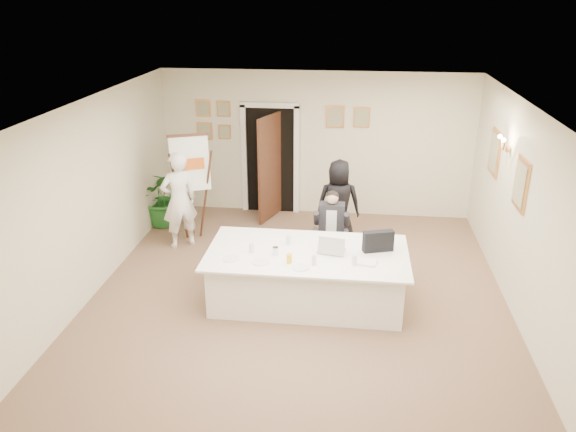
% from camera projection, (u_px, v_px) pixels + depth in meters
% --- Properties ---
extents(floor, '(7.00, 7.00, 0.00)m').
position_uv_depth(floor, '(297.00, 299.00, 8.17)').
color(floor, brown).
rests_on(floor, ground).
extents(ceiling, '(6.00, 7.00, 0.02)m').
position_uv_depth(ceiling, '(299.00, 107.00, 7.12)').
color(ceiling, white).
rests_on(ceiling, wall_back).
extents(wall_back, '(6.00, 0.10, 2.80)m').
position_uv_depth(wall_back, '(316.00, 144.00, 10.86)').
color(wall_back, white).
rests_on(wall_back, floor).
extents(wall_front, '(6.00, 0.10, 2.80)m').
position_uv_depth(wall_front, '(253.00, 370.00, 4.42)').
color(wall_front, white).
rests_on(wall_front, floor).
extents(wall_left, '(0.10, 7.00, 2.80)m').
position_uv_depth(wall_left, '(88.00, 201.00, 7.97)').
color(wall_left, white).
rests_on(wall_left, floor).
extents(wall_right, '(0.10, 7.00, 2.80)m').
position_uv_depth(wall_right, '(527.00, 220.00, 7.31)').
color(wall_right, white).
rests_on(wall_right, floor).
extents(doorway, '(1.14, 0.86, 2.20)m').
position_uv_depth(doorway, '(270.00, 163.00, 10.93)').
color(doorway, black).
rests_on(doorway, floor).
extents(pictures_back_wall, '(3.40, 0.06, 0.80)m').
position_uv_depth(pictures_back_wall, '(275.00, 121.00, 10.75)').
color(pictures_back_wall, '#D08847').
rests_on(pictures_back_wall, wall_back).
extents(pictures_right_wall, '(0.06, 2.20, 0.80)m').
position_uv_depth(pictures_right_wall, '(506.00, 167.00, 8.29)').
color(pictures_right_wall, '#D08847').
rests_on(pictures_right_wall, wall_right).
extents(wall_sconce, '(0.20, 0.30, 0.24)m').
position_uv_depth(wall_sconce, '(505.00, 144.00, 8.17)').
color(wall_sconce, '#C57C3F').
rests_on(wall_sconce, wall_right).
extents(conference_table, '(2.82, 1.50, 0.78)m').
position_uv_depth(conference_table, '(307.00, 276.00, 8.00)').
color(conference_table, white).
rests_on(conference_table, floor).
extents(seated_man, '(0.64, 0.67, 1.28)m').
position_uv_depth(seated_man, '(331.00, 229.00, 8.95)').
color(seated_man, black).
rests_on(seated_man, floor).
extents(flip_chart, '(0.68, 0.54, 1.90)m').
position_uv_depth(flip_chart, '(191.00, 193.00, 9.84)').
color(flip_chart, '#381F12').
rests_on(flip_chart, floor).
extents(standing_man, '(0.74, 0.69, 1.70)m').
position_uv_depth(standing_man, '(179.00, 200.00, 9.56)').
color(standing_man, white).
rests_on(standing_man, floor).
extents(standing_woman, '(0.78, 0.54, 1.53)m').
position_uv_depth(standing_woman, '(338.00, 203.00, 9.67)').
color(standing_woman, black).
rests_on(standing_woman, floor).
extents(potted_palm, '(1.09, 0.97, 1.11)m').
position_uv_depth(potted_palm, '(164.00, 197.00, 10.57)').
color(potted_palm, '#226625').
rests_on(potted_palm, floor).
extents(laptop, '(0.43, 0.44, 0.28)m').
position_uv_depth(laptop, '(332.00, 242.00, 7.82)').
color(laptop, '#B7BABC').
rests_on(laptop, conference_table).
extents(laptop_bag, '(0.44, 0.24, 0.30)m').
position_uv_depth(laptop_bag, '(378.00, 241.00, 7.82)').
color(laptop_bag, black).
rests_on(laptop_bag, conference_table).
extents(paper_stack, '(0.32, 0.25, 0.03)m').
position_uv_depth(paper_stack, '(365.00, 262.00, 7.52)').
color(paper_stack, white).
rests_on(paper_stack, conference_table).
extents(plate_left, '(0.24, 0.24, 0.01)m').
position_uv_depth(plate_left, '(231.00, 259.00, 7.64)').
color(plate_left, white).
rests_on(plate_left, conference_table).
extents(plate_mid, '(0.27, 0.27, 0.01)m').
position_uv_depth(plate_mid, '(261.00, 262.00, 7.54)').
color(plate_mid, white).
rests_on(plate_mid, conference_table).
extents(plate_near, '(0.28, 0.28, 0.01)m').
position_uv_depth(plate_near, '(301.00, 267.00, 7.40)').
color(plate_near, white).
rests_on(plate_near, conference_table).
extents(glass_a, '(0.08, 0.08, 0.14)m').
position_uv_depth(glass_a, '(251.00, 248.00, 7.81)').
color(glass_a, silver).
rests_on(glass_a, conference_table).
extents(glass_b, '(0.06, 0.06, 0.14)m').
position_uv_depth(glass_b, '(314.00, 260.00, 7.45)').
color(glass_b, silver).
rests_on(glass_b, conference_table).
extents(glass_c, '(0.07, 0.07, 0.14)m').
position_uv_depth(glass_c, '(354.00, 260.00, 7.45)').
color(glass_c, silver).
rests_on(glass_c, conference_table).
extents(glass_d, '(0.07, 0.07, 0.14)m').
position_uv_depth(glass_d, '(288.00, 240.00, 8.05)').
color(glass_d, silver).
rests_on(glass_d, conference_table).
extents(oj_glass, '(0.09, 0.09, 0.13)m').
position_uv_depth(oj_glass, '(289.00, 259.00, 7.51)').
color(oj_glass, yellow).
rests_on(oj_glass, conference_table).
extents(steel_jug, '(0.11, 0.11, 0.11)m').
position_uv_depth(steel_jug, '(275.00, 251.00, 7.75)').
color(steel_jug, silver).
rests_on(steel_jug, conference_table).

